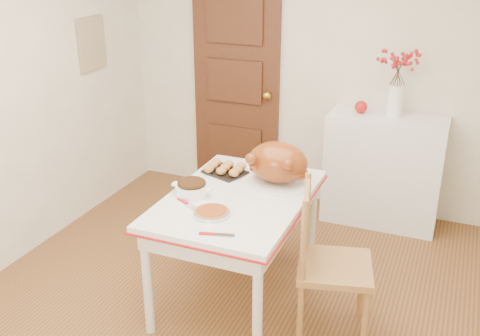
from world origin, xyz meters
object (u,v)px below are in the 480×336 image
at_px(kitchen_table, 237,248).
at_px(sideboard, 383,170).
at_px(pumpkin_pie, 212,212).
at_px(chair_oak, 335,263).
at_px(turkey_platter, 278,165).

bearing_deg(kitchen_table, sideboard, 64.84).
bearing_deg(pumpkin_pie, sideboard, 67.68).
height_order(chair_oak, pumpkin_pie, chair_oak).
xyz_separation_m(sideboard, turkey_platter, (-0.54, -1.27, 0.44)).
xyz_separation_m(sideboard, pumpkin_pie, (-0.76, -1.85, 0.32)).
bearing_deg(turkey_platter, sideboard, 49.87).
distance_m(chair_oak, turkey_platter, 0.78).
bearing_deg(sideboard, turkey_platter, -112.96).
relative_size(sideboard, kitchen_table, 0.75).
relative_size(sideboard, pumpkin_pie, 4.37).
height_order(kitchen_table, chair_oak, chair_oak).
distance_m(kitchen_table, pumpkin_pie, 0.52).
bearing_deg(chair_oak, turkey_platter, 38.52).
bearing_deg(sideboard, chair_oak, -90.72).
xyz_separation_m(kitchen_table, chair_oak, (0.70, -0.13, 0.12)).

